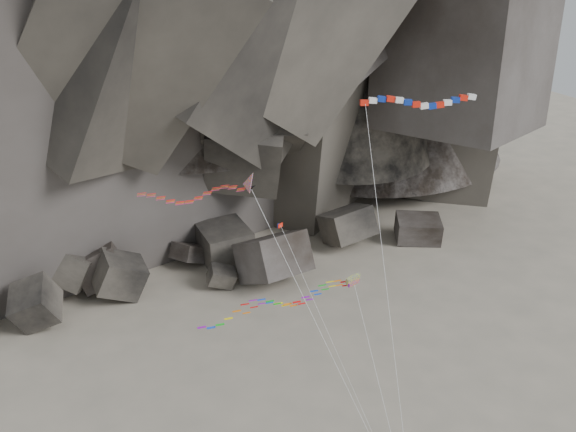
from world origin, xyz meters
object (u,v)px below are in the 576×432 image
object	(u,v)px
delta_kite	(190,194)
banner_kite	(419,106)
parafoil_kite	(273,303)
pennant_kite	(314,303)

from	to	relation	value
delta_kite	banner_kite	bearing A→B (deg)	-10.05
parafoil_kite	pennant_kite	xyz separation A→B (m)	(2.84, -1.44, 0.20)
delta_kite	parafoil_kite	world-z (taller)	delta_kite
banner_kite	pennant_kite	world-z (taller)	banner_kite
parafoil_kite	banner_kite	bearing A→B (deg)	-9.67
banner_kite	pennant_kite	distance (m)	17.10
delta_kite	banner_kite	distance (m)	18.71
delta_kite	banner_kite	size ratio (longest dim) A/B	0.82
pennant_kite	parafoil_kite	bearing A→B (deg)	121.03
parafoil_kite	delta_kite	bearing A→B (deg)	125.07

